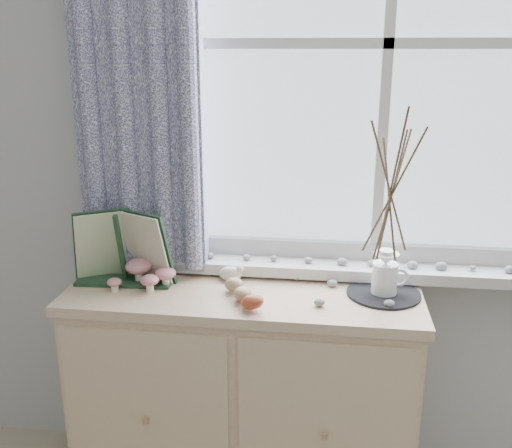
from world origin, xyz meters
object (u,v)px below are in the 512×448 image
botanical_book (119,249)px  toadstool_cluster (145,272)px  sideboard (244,397)px  twig_pitcher (391,188)px

botanical_book → toadstool_cluster: size_ratio=1.75×
sideboard → twig_pitcher: bearing=2.5°
botanical_book → twig_pitcher: size_ratio=0.61×
toadstool_cluster → twig_pitcher: size_ratio=0.35×
botanical_book → twig_pitcher: bearing=0.0°
botanical_book → toadstool_cluster: 0.12m
sideboard → toadstool_cluster: 0.58m
sideboard → toadstool_cluster: size_ratio=5.40×
sideboard → botanical_book: (-0.42, -0.03, 0.56)m
botanical_book → toadstool_cluster: (0.08, 0.01, -0.08)m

